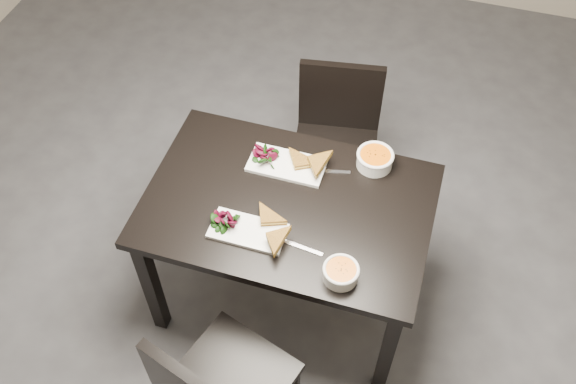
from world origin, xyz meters
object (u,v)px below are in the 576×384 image
at_px(soup_bowl_near, 341,272).
at_px(plate_near, 248,231).
at_px(chair_far, 337,135).
at_px(table, 288,216).
at_px(soup_bowl_far, 375,159).
at_px(plate_far, 287,165).

bearing_deg(soup_bowl_near, plate_near, 166.86).
height_order(chair_far, soup_bowl_near, chair_far).
distance_m(table, soup_bowl_near, 0.43).
height_order(chair_far, soup_bowl_far, chair_far).
bearing_deg(soup_bowl_near, soup_bowl_far, 89.79).
xyz_separation_m(plate_near, plate_far, (0.05, 0.38, 0.00)).
distance_m(plate_near, soup_bowl_far, 0.65).
relative_size(plate_far, soup_bowl_far, 2.04).
relative_size(plate_near, soup_bowl_near, 2.17).
bearing_deg(soup_bowl_near, chair_far, 104.19).
height_order(table, plate_far, plate_far).
bearing_deg(plate_far, chair_far, 77.11).
height_order(soup_bowl_near, soup_bowl_far, soup_bowl_far).
bearing_deg(soup_bowl_far, table, -134.01).
relative_size(table, soup_bowl_far, 7.35).
height_order(chair_far, plate_near, chair_far).
distance_m(chair_far, soup_bowl_far, 0.55).
bearing_deg(plate_far, table, -71.35).
bearing_deg(chair_far, table, -103.32).
bearing_deg(plate_near, soup_bowl_near, -13.14).
bearing_deg(plate_near, table, 60.12).
xyz_separation_m(table, soup_bowl_far, (0.30, 0.31, 0.14)).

